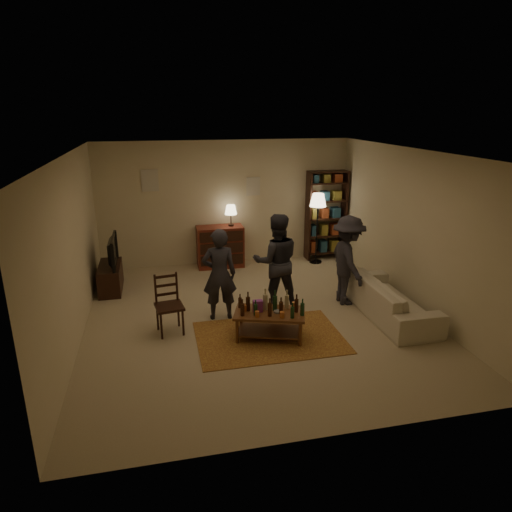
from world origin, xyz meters
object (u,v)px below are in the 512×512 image
object	(u,v)px
dresser	(221,245)
floor_lamp	(318,205)
person_left	(219,275)
bookshelf	(326,214)
person_right	(276,261)
dining_chair	(168,302)
sofa	(390,299)
person_by_sofa	(348,260)
tv_stand	(110,271)
coffee_table	(270,314)

from	to	relation	value
dresser	floor_lamp	distance (m)	2.30
floor_lamp	person_left	bearing A→B (deg)	-136.77
bookshelf	dresser	bearing A→B (deg)	-178.43
bookshelf	person_right	xyz separation A→B (m)	(-1.81, -2.40, -0.20)
person_right	person_left	bearing A→B (deg)	19.23
dining_chair	bookshelf	size ratio (longest dim) A/B	0.47
bookshelf	sofa	bearing A→B (deg)	-90.82
person_by_sofa	dresser	bearing A→B (deg)	38.58
person_by_sofa	person_left	bearing A→B (deg)	94.28
dresser	person_right	xyz separation A→B (m)	(0.63, -2.34, 0.36)
tv_stand	person_left	size ratio (longest dim) A/B	0.69
coffee_table	bookshelf	bearing A→B (deg)	57.86
person_right	dresser	bearing A→B (deg)	-69.32
dresser	floor_lamp	world-z (taller)	floor_lamp
sofa	person_by_sofa	distance (m)	0.97
dresser	bookshelf	distance (m)	2.50
bookshelf	person_left	world-z (taller)	bookshelf
sofa	person_left	world-z (taller)	person_left
tv_stand	person_left	xyz separation A→B (m)	(1.86, -1.67, 0.38)
tv_stand	person_by_sofa	xyz separation A→B (m)	(4.14, -1.54, 0.41)
person_right	bookshelf	bearing A→B (deg)	-121.33
bookshelf	floor_lamp	xyz separation A→B (m)	(-0.31, -0.28, 0.29)
floor_lamp	sofa	distance (m)	3.09
dining_chair	person_by_sofa	xyz separation A→B (m)	(3.13, 0.43, 0.30)
coffee_table	person_left	distance (m)	1.13
floor_lamp	coffee_table	bearing A→B (deg)	-120.42
sofa	person_right	size ratio (longest dim) A/B	1.25
dresser	bookshelf	xyz separation A→B (m)	(2.44, 0.07, 0.56)
tv_stand	floor_lamp	xyz separation A→B (m)	(4.38, 0.70, 0.94)
dresser	bookshelf	bearing A→B (deg)	1.57
sofa	person_by_sofa	size ratio (longest dim) A/B	1.31
floor_lamp	sofa	bearing A→B (deg)	-84.84
bookshelf	person_right	bearing A→B (deg)	-126.98
coffee_table	dining_chair	distance (m)	1.57
dining_chair	tv_stand	bearing A→B (deg)	108.57
coffee_table	dresser	distance (m)	3.45
dining_chair	floor_lamp	xyz separation A→B (m)	(3.36, 2.67, 0.83)
floor_lamp	sofa	size ratio (longest dim) A/B	0.75
tv_stand	floor_lamp	size ratio (longest dim) A/B	0.67
coffee_table	tv_stand	distance (m)	3.55
dining_chair	sofa	distance (m)	3.64
bookshelf	tv_stand	bearing A→B (deg)	-168.20
tv_stand	floor_lamp	distance (m)	4.54
tv_stand	bookshelf	distance (m)	4.84
person_by_sofa	bookshelf	bearing A→B (deg)	-11.36
dining_chair	person_right	bearing A→B (deg)	7.51
person_left	person_by_sofa	xyz separation A→B (m)	(2.29, 0.14, 0.03)
coffee_table	person_by_sofa	world-z (taller)	person_by_sofa
tv_stand	dresser	size ratio (longest dim) A/B	0.78
dresser	person_right	distance (m)	2.45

